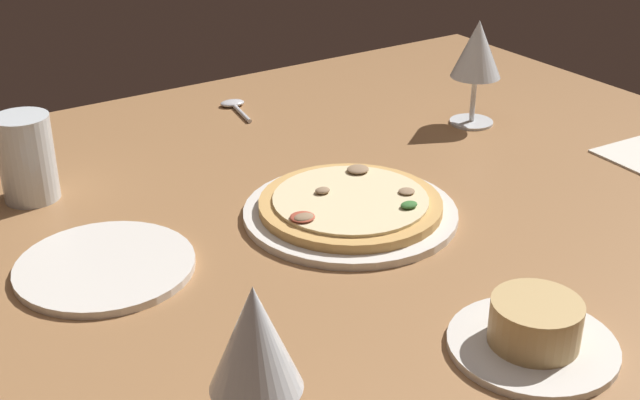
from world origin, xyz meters
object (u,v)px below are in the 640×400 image
Objects in this scene: pizza_main at (350,208)px; wine_glass_far at (255,345)px; wine_glass_near at (477,53)px; ramekin_on_saucer at (534,331)px; spoon at (235,106)px; water_glass at (27,162)px; side_plate at (105,266)px.

wine_glass_far is (29.84, 30.19, 9.69)cm from pizza_main.
wine_glass_far is 0.98× the size of wine_glass_near.
wine_glass_near is at bearing -126.71° from ramekin_on_saucer.
ramekin_on_saucer is (1.20, 31.59, 0.80)cm from pizza_main.
spoon is at bearing -95.80° from ramekin_on_saucer.
ramekin_on_saucer is 0.98× the size of wine_glass_near.
ramekin_on_saucer is 65.41cm from water_glass.
wine_glass_near reaches higher than wine_glass_far.
pizza_main is 43.54cm from wine_glass_far.
wine_glass_near reaches higher than side_plate.
side_plate is (29.68, -4.26, -0.73)cm from pizza_main.
spoon is (-7.47, -73.51, -1.52)cm from ramekin_on_saucer.
water_glass is at bearing -62.78° from ramekin_on_saucer.
wine_glass_near reaches higher than pizza_main.
wine_glass_far is 35.99cm from side_plate.
pizza_main is at bearing 81.48° from spoon.
side_plate is at bearing -8.17° from pizza_main.
water_glass is (1.24, -56.70, -5.78)cm from wine_glass_far.
water_glass is 0.57× the size of side_plate.
wine_glass_far is (28.64, -1.40, 8.90)cm from ramekin_on_saucer.
side_plate is (-1.40, 22.25, -4.64)cm from water_glass.
ramekin_on_saucer is 45.82cm from side_plate.
side_plate is (-0.16, -34.45, -10.42)cm from wine_glass_far.
water_glass is 1.08× the size of spoon.
wine_glass_far is 78.68cm from wine_glass_near.
wine_glass_far is 57.01cm from water_glass.
spoon is (-36.12, -72.11, -10.41)cm from wine_glass_far.
wine_glass_near is 65.68cm from side_plate.
side_plate is at bearing 93.59° from water_glass.
wine_glass_far is at bearing 45.33° from pizza_main.
spoon reaches higher than side_plate.
side_plate is (63.76, 11.44, -10.87)cm from wine_glass_near.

